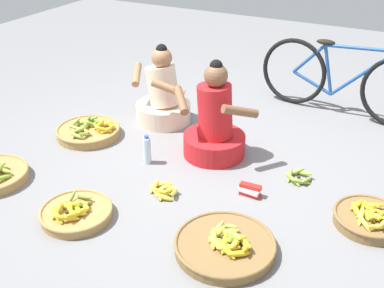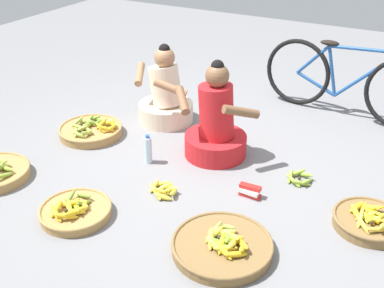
{
  "view_description": "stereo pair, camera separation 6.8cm",
  "coord_description": "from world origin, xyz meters",
  "px_view_note": "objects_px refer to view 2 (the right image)",
  "views": [
    {
      "loc": [
        1.4,
        -2.91,
        2.01
      ],
      "look_at": [
        0.0,
        -0.2,
        0.35
      ],
      "focal_mm": 44.57,
      "sensor_mm": 36.0,
      "label": 1
    },
    {
      "loc": [
        1.46,
        -2.88,
        2.01
      ],
      "look_at": [
        0.0,
        -0.2,
        0.35
      ],
      "focal_mm": 44.57,
      "sensor_mm": 36.0,
      "label": 2
    }
  ],
  "objects_px": {
    "loose_bananas_back_right": "(299,178)",
    "packet_carton_stack": "(249,191)",
    "vendor_woman_behind": "(165,98)",
    "banana_basket_mid_left": "(75,211)",
    "banana_basket_back_left": "(222,245)",
    "vendor_woman_front": "(216,126)",
    "banana_basket_back_center": "(369,220)",
    "banana_basket_front_right": "(91,130)",
    "bicycle_leaning": "(347,81)",
    "loose_bananas_front_center": "(164,190)",
    "water_bottle": "(148,150)"
  },
  "relations": [
    {
      "from": "banana_basket_front_right",
      "to": "packet_carton_stack",
      "type": "relative_size",
      "value": 3.31
    },
    {
      "from": "banana_basket_mid_left",
      "to": "loose_bananas_back_right",
      "type": "distance_m",
      "value": 1.68
    },
    {
      "from": "banana_basket_back_left",
      "to": "loose_bananas_back_right",
      "type": "height_order",
      "value": "banana_basket_back_left"
    },
    {
      "from": "loose_bananas_front_center",
      "to": "water_bottle",
      "type": "height_order",
      "value": "water_bottle"
    },
    {
      "from": "banana_basket_back_left",
      "to": "bicycle_leaning",
      "type": "bearing_deg",
      "value": 85.61
    },
    {
      "from": "vendor_woman_front",
      "to": "bicycle_leaning",
      "type": "height_order",
      "value": "vendor_woman_front"
    },
    {
      "from": "vendor_woman_behind",
      "to": "loose_bananas_front_center",
      "type": "bearing_deg",
      "value": -59.5
    },
    {
      "from": "banana_basket_front_right",
      "to": "water_bottle",
      "type": "relative_size",
      "value": 2.29
    },
    {
      "from": "banana_basket_mid_left",
      "to": "banana_basket_back_center",
      "type": "relative_size",
      "value": 1.03
    },
    {
      "from": "banana_basket_back_left",
      "to": "water_bottle",
      "type": "height_order",
      "value": "water_bottle"
    },
    {
      "from": "vendor_woman_behind",
      "to": "banana_basket_mid_left",
      "type": "bearing_deg",
      "value": -81.4
    },
    {
      "from": "vendor_woman_behind",
      "to": "bicycle_leaning",
      "type": "distance_m",
      "value": 1.75
    },
    {
      "from": "banana_basket_front_right",
      "to": "packet_carton_stack",
      "type": "distance_m",
      "value": 1.66
    },
    {
      "from": "bicycle_leaning",
      "to": "banana_basket_back_left",
      "type": "relative_size",
      "value": 2.66
    },
    {
      "from": "banana_basket_front_right",
      "to": "loose_bananas_front_center",
      "type": "bearing_deg",
      "value": -24.16
    },
    {
      "from": "banana_basket_mid_left",
      "to": "loose_bananas_front_center",
      "type": "distance_m",
      "value": 0.66
    },
    {
      "from": "vendor_woman_front",
      "to": "water_bottle",
      "type": "relative_size",
      "value": 3.32
    },
    {
      "from": "vendor_woman_front",
      "to": "bicycle_leaning",
      "type": "xyz_separation_m",
      "value": [
        0.76,
        1.31,
        0.09
      ]
    },
    {
      "from": "vendor_woman_front",
      "to": "banana_basket_front_right",
      "type": "xyz_separation_m",
      "value": [
        -1.15,
        -0.22,
        -0.22
      ]
    },
    {
      "from": "banana_basket_mid_left",
      "to": "banana_basket_back_center",
      "type": "xyz_separation_m",
      "value": [
        1.8,
        0.84,
        0.01
      ]
    },
    {
      "from": "banana_basket_front_right",
      "to": "vendor_woman_front",
      "type": "bearing_deg",
      "value": 10.82
    },
    {
      "from": "banana_basket_front_right",
      "to": "banana_basket_back_center",
      "type": "bearing_deg",
      "value": -3.91
    },
    {
      "from": "vendor_woman_behind",
      "to": "banana_basket_mid_left",
      "type": "xyz_separation_m",
      "value": [
        0.24,
        -1.6,
        -0.2
      ]
    },
    {
      "from": "loose_bananas_back_right",
      "to": "banana_basket_front_right",
      "type": "bearing_deg",
      "value": -175.45
    },
    {
      "from": "vendor_woman_behind",
      "to": "banana_basket_back_center",
      "type": "relative_size",
      "value": 1.57
    },
    {
      "from": "vendor_woman_front",
      "to": "packet_carton_stack",
      "type": "relative_size",
      "value": 4.8
    },
    {
      "from": "bicycle_leaning",
      "to": "vendor_woman_behind",
      "type": "bearing_deg",
      "value": -147.4
    },
    {
      "from": "vendor_woman_front",
      "to": "water_bottle",
      "type": "height_order",
      "value": "vendor_woman_front"
    },
    {
      "from": "banana_basket_front_right",
      "to": "packet_carton_stack",
      "type": "height_order",
      "value": "banana_basket_front_right"
    },
    {
      "from": "vendor_woman_behind",
      "to": "banana_basket_front_right",
      "type": "bearing_deg",
      "value": -126.96
    },
    {
      "from": "vendor_woman_front",
      "to": "banana_basket_back_center",
      "type": "height_order",
      "value": "vendor_woman_front"
    },
    {
      "from": "loose_bananas_front_center",
      "to": "packet_carton_stack",
      "type": "relative_size",
      "value": 1.43
    },
    {
      "from": "vendor_woman_behind",
      "to": "banana_basket_back_left",
      "type": "distance_m",
      "value": 1.94
    },
    {
      "from": "banana_basket_mid_left",
      "to": "banana_basket_back_left",
      "type": "height_order",
      "value": "banana_basket_back_left"
    },
    {
      "from": "loose_bananas_back_right",
      "to": "banana_basket_back_left",
      "type": "bearing_deg",
      "value": -99.92
    },
    {
      "from": "vendor_woman_front",
      "to": "bicycle_leaning",
      "type": "bearing_deg",
      "value": 59.84
    },
    {
      "from": "banana_basket_mid_left",
      "to": "loose_bananas_back_right",
      "type": "height_order",
      "value": "banana_basket_mid_left"
    },
    {
      "from": "bicycle_leaning",
      "to": "banana_basket_back_left",
      "type": "distance_m",
      "value": 2.41
    },
    {
      "from": "banana_basket_front_right",
      "to": "loose_bananas_back_right",
      "type": "height_order",
      "value": "banana_basket_front_right"
    },
    {
      "from": "banana_basket_mid_left",
      "to": "water_bottle",
      "type": "height_order",
      "value": "water_bottle"
    },
    {
      "from": "banana_basket_back_center",
      "to": "loose_bananas_back_right",
      "type": "bearing_deg",
      "value": 150.94
    },
    {
      "from": "loose_bananas_back_right",
      "to": "packet_carton_stack",
      "type": "relative_size",
      "value": 1.31
    },
    {
      "from": "vendor_woman_behind",
      "to": "banana_basket_mid_left",
      "type": "height_order",
      "value": "vendor_woman_behind"
    },
    {
      "from": "vendor_woman_front",
      "to": "vendor_woman_behind",
      "type": "height_order",
      "value": "vendor_woman_front"
    },
    {
      "from": "loose_bananas_front_center",
      "to": "banana_basket_back_center",
      "type": "bearing_deg",
      "value": 12.41
    },
    {
      "from": "bicycle_leaning",
      "to": "loose_bananas_front_center",
      "type": "height_order",
      "value": "bicycle_leaning"
    },
    {
      "from": "vendor_woman_behind",
      "to": "loose_bananas_front_center",
      "type": "height_order",
      "value": "vendor_woman_behind"
    },
    {
      "from": "loose_bananas_back_right",
      "to": "loose_bananas_front_center",
      "type": "bearing_deg",
      "value": -142.84
    },
    {
      "from": "vendor_woman_behind",
      "to": "bicycle_leaning",
      "type": "bearing_deg",
      "value": 32.6
    },
    {
      "from": "water_bottle",
      "to": "loose_bananas_front_center",
      "type": "bearing_deg",
      "value": -43.11
    }
  ]
}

